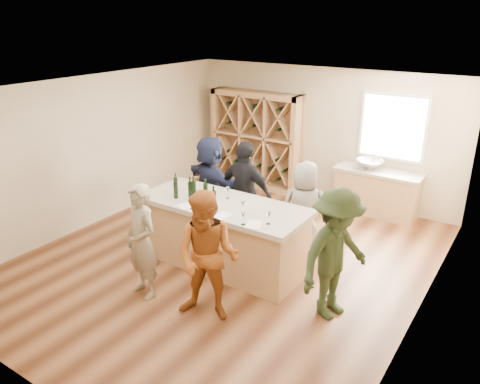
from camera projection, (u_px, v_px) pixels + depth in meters
The scene contains 36 objects.
floor at pixel (228, 261), 7.81m from camera, with size 6.00×7.00×0.10m, color brown.
ceiling at pixel (227, 85), 6.76m from camera, with size 6.00×7.00×0.10m, color white.
wall_back at pixel (322, 134), 10.04m from camera, with size 6.00×0.10×2.80m, color #CAB693.
wall_front at pixel (17, 282), 4.53m from camera, with size 6.00×0.10×2.80m, color #CAB693.
wall_left at pixel (96, 150), 8.86m from camera, with size 0.10×7.00×2.80m, color #CAB693.
wall_right at pixel (432, 226), 5.71m from camera, with size 0.10×7.00×2.80m, color #CAB693.
window_frame at pixel (393, 127), 9.08m from camera, with size 1.30×0.06×1.30m, color white.
window_pane at pixel (392, 128), 9.05m from camera, with size 1.18×0.01×1.18m, color white.
wine_rack at pixel (256, 140), 10.71m from camera, with size 2.20×0.45×2.20m, color tan.
back_counter_base at pixel (376, 194), 9.40m from camera, with size 1.60×0.58×0.86m, color tan.
back_counter_top at pixel (379, 172), 9.23m from camera, with size 1.70×0.62×0.06m, color #B0A490.
sink at pixel (369, 164), 9.29m from camera, with size 0.54×0.54×0.19m, color silver.
faucet at pixel (373, 159), 9.41m from camera, with size 0.02×0.02×0.30m, color silver.
tasting_counter_base at pixel (223, 236), 7.45m from camera, with size 2.60×1.00×1.00m, color tan.
tasting_counter_top at pixel (223, 205), 7.25m from camera, with size 2.72×1.12×0.08m, color #B0A490.
wine_bottle_a at pixel (176, 186), 7.55m from camera, with size 0.07×0.07×0.27m, color black.
wine_bottle_b at pixel (176, 190), 7.38m from camera, with size 0.07×0.07×0.27m, color black.
wine_bottle_c at pixel (190, 190), 7.36m from camera, with size 0.07×0.07×0.27m, color black.
wine_bottle_d at pixel (194, 191), 7.27m from camera, with size 0.08×0.08×0.32m, color black.
wine_bottle_e at pixel (206, 193), 7.22m from camera, with size 0.07×0.07×0.30m, color black.
wine_glass_a at pixel (192, 203), 7.01m from camera, with size 0.07×0.07×0.18m, color white.
wine_glass_b at pixel (214, 209), 6.80m from camera, with size 0.07×0.07×0.18m, color white.
wine_glass_c at pixel (243, 219), 6.47m from camera, with size 0.06×0.06×0.17m, color white.
wine_glass_d at pixel (243, 207), 6.85m from camera, with size 0.07×0.07×0.19m, color white.
wine_glass_e at pixel (269, 218), 6.48m from camera, with size 0.07×0.07×0.19m, color white.
tasting_menu_a at pixel (189, 205), 7.15m from camera, with size 0.23×0.31×0.00m, color white.
tasting_menu_b at pixel (221, 216), 6.78m from camera, with size 0.20×0.28×0.00m, color white.
tasting_menu_c at pixel (254, 224), 6.50m from camera, with size 0.21×0.28×0.00m, color white.
person_near_left at pixel (142, 242), 6.53m from camera, with size 0.61×0.45×1.68m, color gray.
person_near_right at pixel (208, 257), 6.02m from camera, with size 0.87×0.48×1.78m, color #994C19.
person_server at pixel (336, 255), 6.05m from camera, with size 1.17×0.54×1.81m, color #263319.
person_far_mid at pixel (245, 194), 8.04m from camera, with size 1.08×0.55×1.84m, color black.
person_far_right at pixel (304, 210), 7.63m from camera, with size 0.80×0.52×1.64m, color slate.
person_far_left at pixel (211, 184), 8.60m from camera, with size 1.66×0.60×1.79m, color #191E38.
wine_bottle_f at pixel (214, 201), 6.93m from camera, with size 0.07×0.07×0.30m, color black.
wine_glass_f at pixel (228, 193), 7.39m from camera, with size 0.07×0.07×0.18m, color white.
Camera 1 is at (3.96, -5.61, 3.84)m, focal length 35.00 mm.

